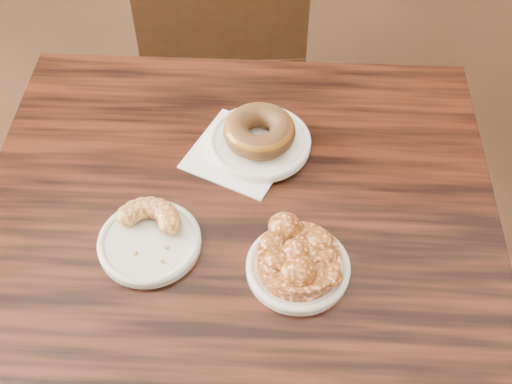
# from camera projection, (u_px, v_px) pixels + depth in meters

# --- Properties ---
(floor) EXTENTS (5.00, 5.00, 0.00)m
(floor) POSITION_uv_depth(u_px,v_px,m) (339.00, 356.00, 1.68)
(floor) COLOR black
(floor) RESTS_ON ground
(cafe_table) EXTENTS (0.86, 0.86, 0.75)m
(cafe_table) POSITION_uv_depth(u_px,v_px,m) (240.00, 340.00, 1.30)
(cafe_table) COLOR black
(cafe_table) RESTS_ON floor
(chair_far) EXTENTS (0.54, 0.54, 0.90)m
(chair_far) POSITION_uv_depth(u_px,v_px,m) (222.00, 19.00, 1.86)
(chair_far) COLOR black
(chair_far) RESTS_ON floor
(napkin) EXTENTS (0.21, 0.21, 0.00)m
(napkin) POSITION_uv_depth(u_px,v_px,m) (241.00, 152.00, 1.11)
(napkin) COLOR white
(napkin) RESTS_ON cafe_table
(plate_donut) EXTENTS (0.18, 0.18, 0.01)m
(plate_donut) POSITION_uv_depth(u_px,v_px,m) (259.00, 142.00, 1.12)
(plate_donut) COLOR white
(plate_donut) RESTS_ON napkin
(plate_cruller) EXTENTS (0.16, 0.16, 0.01)m
(plate_cruller) POSITION_uv_depth(u_px,v_px,m) (150.00, 243.00, 0.99)
(plate_cruller) COLOR silver
(plate_cruller) RESTS_ON cafe_table
(plate_fritter) EXTENTS (0.16, 0.16, 0.01)m
(plate_fritter) POSITION_uv_depth(u_px,v_px,m) (298.00, 268.00, 0.96)
(plate_fritter) COLOR white
(plate_fritter) RESTS_ON cafe_table
(glazed_donut) EXTENTS (0.12, 0.12, 0.04)m
(glazed_donut) POSITION_uv_depth(u_px,v_px,m) (260.00, 131.00, 1.09)
(glazed_donut) COLOR brown
(glazed_donut) RESTS_ON plate_donut
(apple_fritter) EXTENTS (0.17, 0.17, 0.04)m
(apple_fritter) POSITION_uv_depth(u_px,v_px,m) (299.00, 258.00, 0.94)
(apple_fritter) COLOR #442307
(apple_fritter) RESTS_ON plate_fritter
(cruller_fragment) EXTENTS (0.12, 0.12, 0.03)m
(cruller_fragment) POSITION_uv_depth(u_px,v_px,m) (148.00, 234.00, 0.97)
(cruller_fragment) COLOR brown
(cruller_fragment) RESTS_ON plate_cruller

